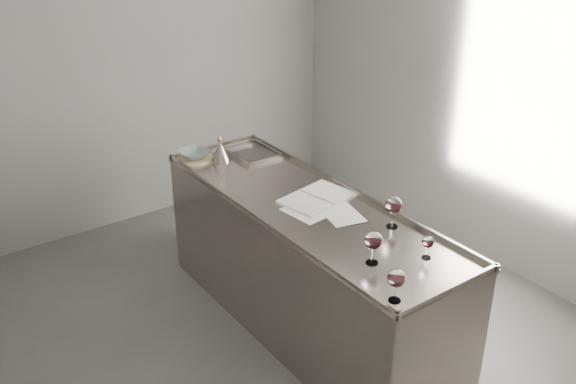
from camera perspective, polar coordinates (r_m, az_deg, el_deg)
room_shell at (r=3.43m, az=-1.85°, el=1.59°), size 4.54×5.04×2.84m
counter at (r=4.34m, az=1.59°, el=-6.66°), size 0.77×2.42×0.97m
wine_glass_left at (r=3.19m, az=9.60°, el=-7.63°), size 0.09×0.09×0.18m
wine_glass_middle at (r=3.47m, az=7.58°, el=-4.36°), size 0.10×0.10×0.19m
wine_glass_right at (r=3.84m, az=9.37°, el=-1.21°), size 0.10×0.10×0.20m
wine_glass_small at (r=3.58m, az=12.32°, el=-4.43°), size 0.07×0.07×0.14m
notebook at (r=4.19m, az=2.62°, el=-0.51°), size 0.51×0.40×0.02m
loose_paper_top at (r=4.02m, az=1.56°, el=-1.79°), size 0.23×0.30×0.00m
loose_paper_under at (r=4.01m, az=4.74°, el=-1.93°), size 0.28×0.35×0.00m
trivet at (r=4.83m, az=-8.30°, el=2.98°), size 0.27×0.27×0.02m
ceramic_bowl at (r=4.81m, az=-8.32°, el=3.39°), size 0.24×0.24×0.05m
wine_funnel at (r=4.75m, az=-6.03°, el=3.47°), size 0.15×0.15×0.22m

